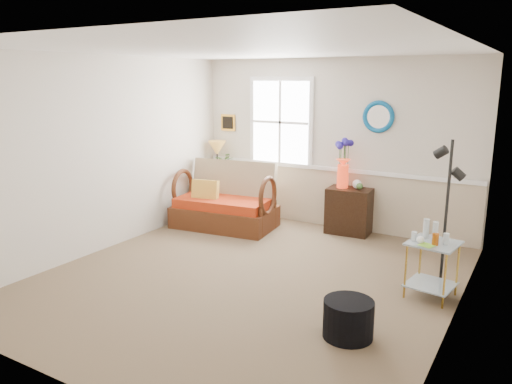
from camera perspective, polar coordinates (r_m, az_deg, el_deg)
The scene contains 19 objects.
floor at distance 5.97m, azimuth -0.85°, elevation -9.76°, with size 4.50×5.00×0.01m, color brown.
ceiling at distance 5.51m, azimuth -0.94°, elevation 16.03°, with size 4.50×5.00×0.01m, color white.
walls at distance 5.59m, azimuth -0.89°, elevation 2.62°, with size 4.51×5.01×2.60m.
wainscot at distance 7.95m, azimuth 8.50°, elevation -0.69°, with size 4.46×0.02×0.90m, color #BAA78B.
chair_rail at distance 7.84m, azimuth 8.59°, elevation 2.63°, with size 4.46×0.04×0.06m, color white.
window at distance 8.13m, azimuth 2.82°, elevation 7.96°, with size 1.14×0.06×1.44m, color white, non-canonical shape.
picture at distance 8.66m, azimuth -3.19°, elevation 7.93°, with size 0.28×0.03×0.28m, color gold.
mirror at distance 7.52m, azimuth 13.83°, elevation 8.35°, with size 0.47×0.47×0.07m, color #086F9C.
loveseat at distance 7.79m, azimuth -3.64°, elevation -0.43°, with size 1.55×0.88×1.01m, color #472511, non-canonical shape.
throw_pillow at distance 7.80m, azimuth -5.84°, elevation -0.18°, with size 0.42×0.11×0.42m, color #BC731F, non-canonical shape.
lamp_stand at distance 8.75m, azimuth -4.17°, elevation -0.03°, with size 0.39×0.39×0.69m, color black, non-canonical shape.
table_lamp at distance 8.64m, azimuth -4.45°, elevation 4.01°, with size 0.30×0.30×0.55m, color #B98133, non-canonical shape.
potted_plant at distance 8.54m, azimuth -3.47°, elevation 3.05°, with size 0.34×0.38×0.30m, color #456D32.
cabinet at distance 7.64m, azimuth 10.58°, elevation -2.14°, with size 0.64×0.41×0.69m, color black, non-canonical shape.
flower_vase at distance 7.54m, azimuth 9.94°, elevation 3.20°, with size 0.21×0.21×0.73m, color red, non-canonical shape.
side_table at distance 5.69m, azimuth 19.44°, elevation -8.38°, with size 0.48×0.48×0.61m, color #B38C31, non-canonical shape.
tabletop_items at distance 5.55m, azimuth 19.31°, elevation -4.37°, with size 0.35×0.35×0.21m, color silver, non-canonical shape.
floor_lamp at distance 5.86m, azimuth 20.90°, elevation -2.47°, with size 0.24×0.24×1.66m, color black, non-canonical shape.
ottoman at distance 4.72m, azimuth 10.50°, elevation -14.07°, with size 0.46×0.46×0.35m, color black.
Camera 1 is at (2.88, -4.69, 2.30)m, focal length 35.00 mm.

